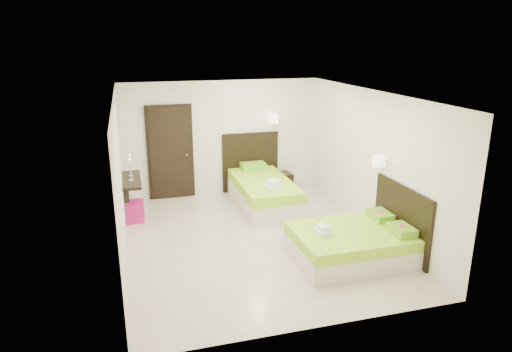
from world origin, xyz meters
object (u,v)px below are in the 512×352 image
object	(u,v)px
bed_double	(355,242)
ottoman	(134,211)
bed_single	(263,190)
nightstand	(281,182)

from	to	relation	value
bed_double	ottoman	world-z (taller)	bed_double
bed_double	ottoman	bearing A→B (deg)	142.81
bed_single	bed_double	distance (m)	2.95
bed_double	bed_single	bearing A→B (deg)	104.61
bed_single	bed_double	world-z (taller)	bed_single
bed_single	nightstand	world-z (taller)	bed_single
nightstand	bed_single	bearing A→B (deg)	-136.65
bed_double	nightstand	distance (m)	3.62
ottoman	bed_double	bearing A→B (deg)	-37.19
bed_double	nightstand	size ratio (longest dim) A/B	3.88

